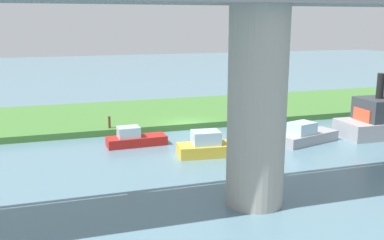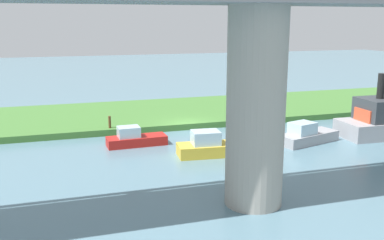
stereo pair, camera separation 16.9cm
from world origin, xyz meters
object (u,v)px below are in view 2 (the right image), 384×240
(person_on_bank, at_px, (230,108))
(riverboat_paddlewheel, at_px, (135,139))
(skiff_small, at_px, (213,146))
(pontoon_yellow, at_px, (307,135))
(mooring_post, at_px, (110,122))
(bridge_pylon, at_px, (256,109))

(person_on_bank, xyz_separation_m, riverboat_paddlewheel, (9.33, 5.13, -0.71))
(skiff_small, height_order, pontoon_yellow, skiff_small)
(mooring_post, height_order, skiff_small, skiff_small)
(bridge_pylon, bearing_deg, skiff_small, -96.00)
(pontoon_yellow, distance_m, riverboat_paddlewheel, 12.27)
(person_on_bank, relative_size, riverboat_paddlewheel, 0.33)
(person_on_bank, distance_m, pontoon_yellow, 8.61)
(riverboat_paddlewheel, bearing_deg, pontoon_yellow, 165.53)
(person_on_bank, xyz_separation_m, pontoon_yellow, (-2.55, 8.20, -0.64))
(pontoon_yellow, bearing_deg, bridge_pylon, 46.28)
(mooring_post, bearing_deg, person_on_bank, -172.14)
(mooring_post, xyz_separation_m, skiff_small, (-5.75, 7.45, -0.38))
(bridge_pylon, height_order, pontoon_yellow, bridge_pylon)
(skiff_small, xyz_separation_m, riverboat_paddlewheel, (4.47, -3.79, -0.09))
(skiff_small, relative_size, pontoon_yellow, 1.01)
(bridge_pylon, height_order, mooring_post, bridge_pylon)
(mooring_post, bearing_deg, riverboat_paddlewheel, 109.22)
(skiff_small, height_order, riverboat_paddlewheel, skiff_small)
(pontoon_yellow, xyz_separation_m, riverboat_paddlewheel, (11.88, -3.07, -0.07))
(mooring_post, bearing_deg, skiff_small, 127.65)
(pontoon_yellow, bearing_deg, riverboat_paddlewheel, -14.47)
(person_on_bank, bearing_deg, pontoon_yellow, 107.30)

